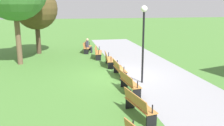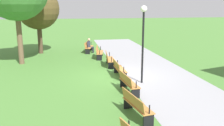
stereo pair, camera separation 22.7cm
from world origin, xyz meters
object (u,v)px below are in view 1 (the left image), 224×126
bench_1 (98,52)px  bench_5 (138,105)px  bench_2 (108,59)px  person_seated (88,45)px  tree_0 (36,9)px  lamp_post (144,30)px  bench_0 (87,47)px  bench_4 (129,82)px  bench_3 (119,68)px

bench_1 → bench_5: bearing=10.3°
bench_1 → bench_2: (2.51, 0.34, 0.00)m
bench_5 → person_seated: person_seated is taller
bench_5 → tree_0: bearing=-171.2°
person_seated → lamp_post: (8.63, 1.84, 2.07)m
tree_0 → bench_2: bearing=42.3°
bench_1 → bench_2: same height
bench_1 → tree_0: 6.13m
bench_0 → tree_0: (-0.31, -3.91, 3.13)m
bench_4 → bench_5: 2.53m
tree_0 → lamp_post: bearing=32.9°
bench_2 → tree_0: bearing=-132.5°
bench_1 → bench_4: bearing=12.9°
tree_0 → bench_4: bearing=25.0°
bench_2 → lamp_post: lamp_post is taller
person_seated → lamp_post: 9.07m
bench_0 → bench_5: (12.54, 0.56, 0.00)m
bench_5 → person_seated: (-12.41, -0.45, 0.17)m
bench_0 → bench_5: same height
tree_0 → lamp_post: size_ratio=1.37×
bench_0 → bench_3: same height
person_seated → bench_4: bearing=20.1°
bench_2 → lamp_post: 4.52m
bench_2 → bench_5: same height
bench_5 → bench_4: bearing=161.9°
tree_0 → bench_3: bearing=32.2°
bench_3 → bench_4: bearing=-2.6°
bench_1 → person_seated: 2.38m
bench_4 → bench_5: (2.51, -0.34, 0.00)m
bench_0 → person_seated: 0.24m
bench_4 → lamp_post: (-1.27, 1.05, 2.24)m
bench_4 → lamp_post: size_ratio=0.45×
bench_4 → bench_5: same height
bench_2 → bench_3: (2.53, 0.11, 0.00)m
bench_4 → lamp_post: bearing=135.2°
bench_1 → person_seated: bearing=-158.7°
bench_5 → bench_2: bearing=167.1°
bench_0 → bench_3: 7.57m
bench_1 → person_seated: (-2.33, -0.45, 0.17)m
bench_5 → lamp_post: size_ratio=0.45×
bench_1 → bench_3: (5.04, 0.45, 0.00)m
bench_0 → person_seated: person_seated is taller
bench_2 → bench_0: bearing=-164.5°
bench_0 → bench_4: same height
bench_1 → lamp_post: bearing=22.8°
bench_2 → bench_5: (7.56, -0.34, 0.00)m
bench_5 → bench_1: bearing=169.7°
bench_3 → person_seated: (-7.37, -0.91, 0.17)m
bench_4 → tree_0: size_ratio=0.33×
bench_2 → bench_4: same height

